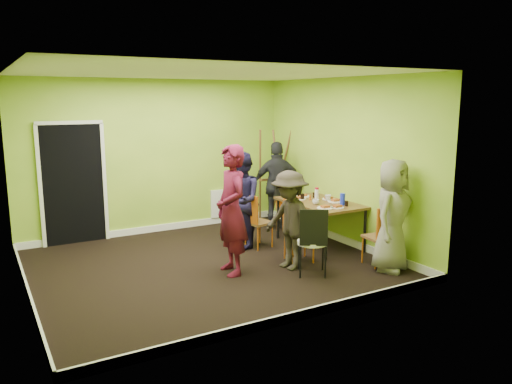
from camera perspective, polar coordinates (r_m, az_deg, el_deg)
ground at (r=7.58m, az=-5.34°, el=-8.29°), size 5.00×5.00×0.00m
room_walls at (r=7.35m, az=-5.78°, el=-0.91°), size 5.04×4.54×2.82m
dining_table at (r=8.43m, az=7.31°, el=-1.47°), size 0.90×1.50×0.75m
chair_left_far at (r=8.24m, az=-0.07°, el=-2.99°), size 0.44×0.44×0.91m
chair_left_near at (r=7.57m, az=4.41°, el=-4.04°), size 0.47×0.47×0.95m
chair_back_end at (r=9.35m, az=3.32°, el=-0.31°), size 0.40×0.47×0.96m
chair_front_end at (r=7.58m, az=14.19°, el=-4.53°), size 0.41×0.41×0.91m
chair_bentwood at (r=6.99m, az=6.50°, el=-5.29°), size 0.52×0.53×0.98m
easel at (r=9.82m, az=1.95°, el=1.74°), size 0.76×0.71×1.89m
plate_near_left at (r=8.59m, az=4.98°, el=-0.78°), size 0.24×0.24×0.01m
plate_near_right at (r=7.92m, az=7.92°, el=-1.82°), size 0.26×0.26×0.01m
plate_far_back at (r=8.81m, az=5.38°, el=-0.49°), size 0.26×0.26×0.01m
plate_far_front at (r=7.99m, az=9.29°, el=-1.76°), size 0.21×0.21×0.01m
plate_wall_back at (r=8.63m, az=8.32°, el=-0.80°), size 0.23×0.23×0.01m
plate_wall_front at (r=8.45m, az=9.08°, el=-1.07°), size 0.26×0.26×0.01m
thermos at (r=8.46m, az=6.95°, el=-0.35°), size 0.07×0.07×0.20m
blue_bottle at (r=8.20m, az=9.86°, el=-0.81°), size 0.08×0.08×0.19m
orange_bottle at (r=8.53m, az=6.21°, el=-0.62°), size 0.03×0.03×0.09m
glass_mid at (r=8.54m, az=5.33°, el=-0.54°), size 0.07×0.07×0.10m
glass_back at (r=8.77m, az=6.69°, el=-0.32°), size 0.06×0.06×0.09m
glass_front at (r=8.13m, az=10.30°, el=-1.30°), size 0.06×0.06×0.09m
cup_a at (r=8.18m, az=6.86°, el=-1.13°), size 0.11×0.11×0.09m
cup_b at (r=8.50m, az=8.23°, el=-0.67°), size 0.11×0.11×0.10m
person_standing at (r=6.97m, az=-2.82°, el=-2.09°), size 0.49×0.70×1.83m
person_left_far at (r=8.19m, az=-1.72°, el=-1.00°), size 0.87×0.96×1.60m
person_left_near at (r=7.23m, az=3.86°, el=-3.24°), size 0.67×1.00×1.44m
person_back_end at (r=9.46m, az=2.47°, el=0.76°), size 1.05×0.75×1.66m
person_front_end at (r=7.39m, az=15.26°, el=-2.59°), size 0.93×0.79×1.62m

